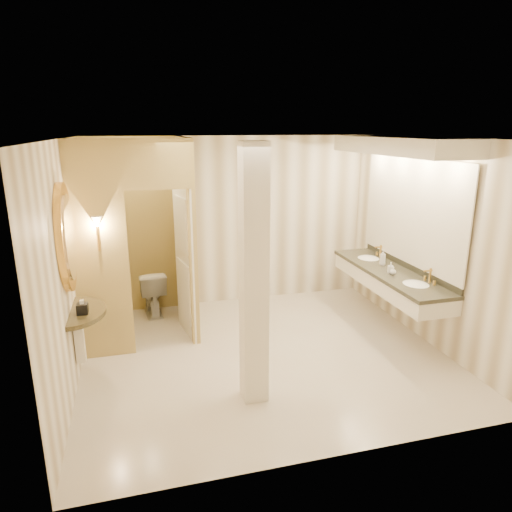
{
  "coord_description": "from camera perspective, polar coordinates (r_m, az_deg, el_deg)",
  "views": [
    {
      "loc": [
        -1.48,
        -5.12,
        2.82
      ],
      "look_at": [
        -0.06,
        0.2,
        1.26
      ],
      "focal_mm": 32.0,
      "sensor_mm": 36.0,
      "label": 1
    }
  ],
  "objects": [
    {
      "name": "toilet_closet",
      "position": [
        6.27,
        -11.24,
        2.25
      ],
      "size": [
        1.5,
        1.55,
        2.7
      ],
      "color": "tan",
      "rests_on": "floor"
    },
    {
      "name": "wall_sconce",
      "position": [
        5.67,
        -19.25,
        3.84
      ],
      "size": [
        0.14,
        0.14,
        0.42
      ],
      "color": "gold",
      "rests_on": "toilet_closet"
    },
    {
      "name": "console_shelf",
      "position": [
        5.29,
        -22.31,
        -1.72
      ],
      "size": [
        0.9,
        0.9,
        1.9
      ],
      "color": "black",
      "rests_on": "floor"
    },
    {
      "name": "ceiling",
      "position": [
        5.33,
        1.17,
        14.49
      ],
      "size": [
        4.5,
        4.5,
        0.0
      ],
      "primitive_type": "plane",
      "rotation": [
        3.14,
        0.0,
        0.0
      ],
      "color": "white",
      "rests_on": "wall_back"
    },
    {
      "name": "tissue_box",
      "position": [
        5.3,
        -20.88,
        -6.17
      ],
      "size": [
        0.12,
        0.12,
        0.11
      ],
      "primitive_type": "cube",
      "rotation": [
        0.0,
        0.0,
        -0.02
      ],
      "color": "black",
      "rests_on": "console_shelf"
    },
    {
      "name": "wall_front",
      "position": [
        3.75,
        9.64,
        -7.52
      ],
      "size": [
        4.5,
        0.02,
        2.7
      ],
      "primitive_type": "cube",
      "color": "white",
      "rests_on": "floor"
    },
    {
      "name": "pillar",
      "position": [
        4.6,
        -0.28,
        -2.84
      ],
      "size": [
        0.26,
        0.26,
        2.7
      ],
      "primitive_type": "cube",
      "color": "white",
      "rests_on": "floor"
    },
    {
      "name": "soap_bottle_a",
      "position": [
        6.58,
        16.48,
        -1.4
      ],
      "size": [
        0.09,
        0.09,
        0.15
      ],
      "primitive_type": "imported",
      "rotation": [
        0.0,
        0.0,
        -0.31
      ],
      "color": "beige",
      "rests_on": "vanity"
    },
    {
      "name": "wall_left",
      "position": [
        5.38,
        -22.61,
        -1.32
      ],
      "size": [
        0.02,
        4.0,
        2.7
      ],
      "primitive_type": "cube",
      "color": "white",
      "rests_on": "floor"
    },
    {
      "name": "wall_right",
      "position": [
        6.5,
        20.54,
        1.7
      ],
      "size": [
        0.02,
        4.0,
        2.7
      ],
      "primitive_type": "cube",
      "color": "white",
      "rests_on": "floor"
    },
    {
      "name": "vanity",
      "position": [
        6.57,
        17.13,
        4.63
      ],
      "size": [
        0.75,
        2.51,
        2.09
      ],
      "color": "white",
      "rests_on": "floor"
    },
    {
      "name": "toilet",
      "position": [
        7.3,
        -12.91,
        -4.36
      ],
      "size": [
        0.46,
        0.73,
        0.71
      ],
      "primitive_type": "imported",
      "rotation": [
        0.0,
        0.0,
        3.23
      ],
      "color": "white",
      "rests_on": "floor"
    },
    {
      "name": "wall_back",
      "position": [
        7.42,
        -3.19,
        4.33
      ],
      "size": [
        4.5,
        0.02,
        2.7
      ],
      "primitive_type": "cube",
      "color": "white",
      "rests_on": "floor"
    },
    {
      "name": "soap_bottle_b",
      "position": [
        6.51,
        16.76,
        -1.8
      ],
      "size": [
        0.08,
        0.08,
        0.11
      ],
      "primitive_type": "imported",
      "rotation": [
        0.0,
        0.0,
        -0.02
      ],
      "color": "silver",
      "rests_on": "vanity"
    },
    {
      "name": "floor",
      "position": [
        6.03,
        1.03,
        -12.12
      ],
      "size": [
        4.5,
        4.5,
        0.0
      ],
      "primitive_type": "plane",
      "color": "beige",
      "rests_on": "ground"
    },
    {
      "name": "soap_bottle_c",
      "position": [
        6.9,
        15.56,
        -0.17
      ],
      "size": [
        0.09,
        0.09,
        0.23
      ],
      "primitive_type": "imported",
      "rotation": [
        0.0,
        0.0,
        0.02
      ],
      "color": "#C6B28C",
      "rests_on": "vanity"
    }
  ]
}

